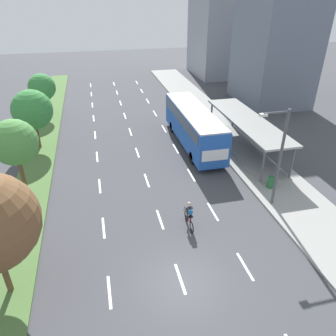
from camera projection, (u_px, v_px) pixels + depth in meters
ground_plane at (182, 284)px, 15.71m from camera, size 140.00×140.00×0.00m
median_strip at (44, 138)px, 31.02m from camera, size 2.60×52.00×0.12m
sidewalk_right at (215, 122)px, 34.52m from camera, size 4.50×52.00×0.15m
lane_divider_left at (96, 145)px, 29.65m from camera, size 0.14×45.47×0.01m
lane_divider_center at (134, 141)px, 30.35m from camera, size 0.14×45.47×0.01m
lane_divider_right at (169, 138)px, 31.05m from camera, size 0.14×45.47×0.01m
bus_shelter at (249, 132)px, 27.67m from camera, size 2.90×11.64×2.86m
bus at (193, 124)px, 28.77m from camera, size 2.54×11.29×3.37m
cyclist at (189, 216)px, 19.13m from camera, size 0.46×1.82×1.71m
median_tree_second at (14, 143)px, 20.15m from camera, size 2.95×2.95×5.56m
median_tree_third at (32, 110)px, 27.34m from camera, size 3.43×3.43×5.21m
median_tree_fourth at (42, 87)px, 34.36m from camera, size 2.86×2.86×4.74m
streetlight at (279, 153)px, 19.56m from camera, size 1.91×0.24×6.50m
trash_bin at (271, 182)px, 22.87m from camera, size 0.52×0.52×0.85m
building_near_right at (275, 43)px, 37.84m from camera, size 7.18×9.19×14.13m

